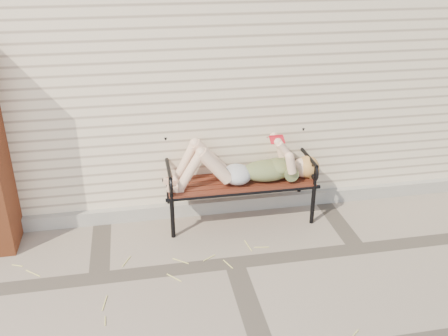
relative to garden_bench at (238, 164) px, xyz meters
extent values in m
plane|color=gray|center=(-0.22, -0.88, -0.61)|extent=(80.00, 80.00, 0.00)
cube|color=beige|center=(-0.22, 2.12, 0.89)|extent=(8.00, 4.00, 3.00)
cube|color=#A9A499|center=(-0.22, 0.09, -0.54)|extent=(8.00, 0.10, 0.15)
cylinder|color=black|center=(-0.74, -0.33, -0.39)|extent=(0.04, 0.04, 0.45)
cylinder|color=black|center=(-0.74, 0.12, -0.39)|extent=(0.04, 0.04, 0.45)
cylinder|color=black|center=(0.74, -0.33, -0.39)|extent=(0.04, 0.04, 0.45)
cylinder|color=black|center=(0.74, 0.12, -0.39)|extent=(0.04, 0.04, 0.45)
cube|color=maroon|center=(0.00, -0.11, -0.16)|extent=(1.53, 0.49, 0.03)
cylinder|color=black|center=(0.00, -0.33, -0.18)|extent=(1.61, 0.04, 0.04)
cylinder|color=black|center=(0.00, 0.12, -0.18)|extent=(1.61, 0.04, 0.04)
torus|color=black|center=(0.00, 0.23, 0.34)|extent=(0.28, 0.04, 0.28)
ellipsoid|color=#0A3D4B|center=(0.28, -0.14, -0.04)|extent=(0.54, 0.31, 0.21)
ellipsoid|color=#0A3D4B|center=(0.40, -0.14, 0.00)|extent=(0.26, 0.30, 0.16)
ellipsoid|color=#B2B2B7|center=(-0.04, -0.14, -0.05)|extent=(0.30, 0.34, 0.19)
sphere|color=beige|center=(0.67, -0.14, -0.04)|extent=(0.22, 0.22, 0.22)
ellipsoid|color=tan|center=(0.72, -0.14, -0.03)|extent=(0.25, 0.25, 0.23)
cube|color=#B31420|center=(0.36, -0.14, 0.34)|extent=(0.14, 0.02, 0.02)
cube|color=white|center=(0.36, -0.18, 0.31)|extent=(0.14, 0.09, 0.05)
cube|color=white|center=(0.36, -0.09, 0.31)|extent=(0.14, 0.09, 0.05)
cube|color=#B31420|center=(0.36, -0.18, 0.32)|extent=(0.15, 0.09, 0.05)
cube|color=#B31420|center=(0.36, -0.09, 0.32)|extent=(0.15, 0.09, 0.05)
cylinder|color=#E4DA6F|center=(-1.35, -0.75, -0.61)|extent=(0.13, 0.16, 0.01)
cylinder|color=#E4DA6F|center=(-1.03, -1.46, -0.61)|extent=(0.11, 0.15, 0.01)
cylinder|color=#E4DA6F|center=(0.07, -0.65, -0.61)|extent=(0.14, 0.09, 0.01)
cylinder|color=#E4DA6F|center=(0.60, -1.91, -0.61)|extent=(0.08, 0.17, 0.01)
cylinder|color=#E4DA6F|center=(-0.73, -0.46, -0.61)|extent=(0.10, 0.08, 0.01)
cylinder|color=#E4DA6F|center=(-0.67, -0.91, -0.61)|extent=(0.09, 0.04, 0.01)
cylinder|color=#E4DA6F|center=(-1.97, -0.50, -0.61)|extent=(0.12, 0.08, 0.01)
cylinder|color=#E4DA6F|center=(-0.68, -1.47, -0.61)|extent=(0.11, 0.17, 0.01)
cylinder|color=#E4DA6F|center=(0.53, -1.92, -0.61)|extent=(0.06, 0.14, 0.01)
cylinder|color=#E4DA6F|center=(-2.18, -1.46, -0.61)|extent=(0.14, 0.15, 0.01)
cylinder|color=#E4DA6F|center=(-0.70, -1.51, -0.61)|extent=(0.16, 0.07, 0.01)
camera|label=1|loc=(-1.03, -4.68, 2.21)|focal=40.00mm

